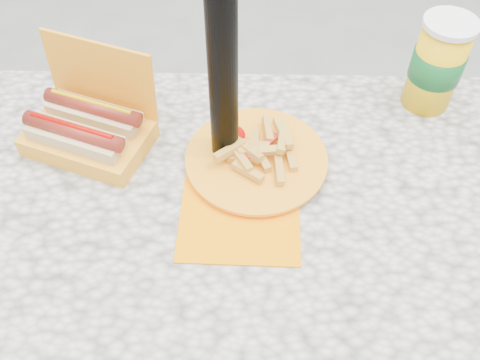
{
  "coord_description": "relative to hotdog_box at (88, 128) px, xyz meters",
  "views": [
    {
      "loc": [
        0.04,
        -0.52,
        1.5
      ],
      "look_at": [
        0.03,
        0.06,
        0.8
      ],
      "focal_mm": 40.0,
      "sensor_mm": 36.0,
      "label": 1
    }
  ],
  "objects": [
    {
      "name": "soda_cup",
      "position": [
        0.67,
        0.13,
        0.06
      ],
      "size": [
        0.1,
        0.1,
        0.19
      ],
      "rotation": [
        0.0,
        0.0,
        -0.33
      ],
      "color": "yellow",
      "rests_on": "picnic_table"
    },
    {
      "name": "hotdog_box",
      "position": [
        0.0,
        0.0,
        0.0
      ],
      "size": [
        0.26,
        0.22,
        0.18
      ],
      "rotation": [
        0.0,
        0.0,
        -0.35
      ],
      "color": "orange",
      "rests_on": "picnic_table"
    },
    {
      "name": "fries_plate",
      "position": [
        0.31,
        -0.05,
        -0.03
      ],
      "size": [
        0.27,
        0.35,
        0.05
      ],
      "rotation": [
        0.0,
        0.0,
        0.05
      ],
      "color": "#FF8900",
      "rests_on": "picnic_table"
    },
    {
      "name": "picnic_table",
      "position": [
        0.26,
        -0.19,
        -0.15
      ],
      "size": [
        1.2,
        0.8,
        0.75
      ],
      "color": "beige",
      "rests_on": "ground"
    }
  ]
}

